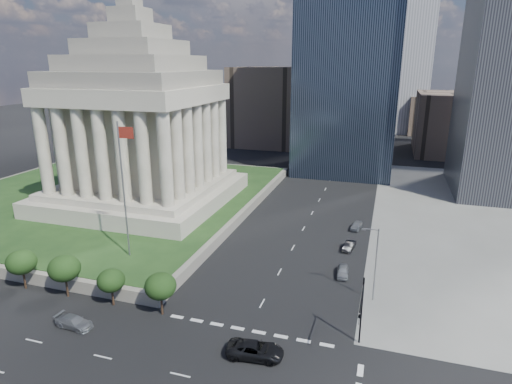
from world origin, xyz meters
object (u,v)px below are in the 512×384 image
at_px(pickup_truck, 255,350).
at_px(flagpole, 124,183).
at_px(street_lamp_north, 375,261).
at_px(parked_sedan_near, 343,271).
at_px(traffic_signal_ne, 361,310).
at_px(suv_grey, 74,322).
at_px(parked_sedan_far, 356,226).
at_px(war_memorial, 138,106).
at_px(parked_sedan_mid, 349,246).

bearing_deg(pickup_truck, flagpole, 52.86).
height_order(street_lamp_north, parked_sedan_near, street_lamp_north).
distance_m(flagpole, traffic_signal_ne, 36.69).
distance_m(flagpole, suv_grey, 20.00).
relative_size(traffic_signal_ne, parked_sedan_near, 1.97).
xyz_separation_m(traffic_signal_ne, parked_sedan_far, (-3.13, 35.93, -4.55)).
relative_size(war_memorial, flagpole, 1.95).
bearing_deg(suv_grey, parked_sedan_near, -47.29).
bearing_deg(war_memorial, street_lamp_north, -25.92).
relative_size(flagpole, parked_sedan_mid, 4.96).
relative_size(street_lamp_north, pickup_truck, 1.66).
xyz_separation_m(flagpole, suv_grey, (2.38, -15.49, -12.43)).
distance_m(war_memorial, parked_sedan_mid, 48.40).
xyz_separation_m(flagpole, parked_sedan_mid, (30.83, 16.00, -12.45)).
bearing_deg(street_lamp_north, traffic_signal_ne, -94.19).
bearing_deg(parked_sedan_far, parked_sedan_mid, -82.54).
height_order(traffic_signal_ne, parked_sedan_mid, traffic_signal_ne).
distance_m(suv_grey, parked_sedan_near, 36.04).
height_order(street_lamp_north, parked_sedan_far, street_lamp_north).
distance_m(traffic_signal_ne, parked_sedan_mid, 26.93).
distance_m(war_memorial, flagpole, 28.16).
bearing_deg(parked_sedan_mid, traffic_signal_ne, -73.13).
bearing_deg(parked_sedan_mid, parked_sedan_far, 97.09).
xyz_separation_m(parked_sedan_mid, parked_sedan_far, (0.37, 9.62, 0.03)).
xyz_separation_m(suv_grey, parked_sedan_mid, (28.45, 31.49, -0.02)).
relative_size(parked_sedan_mid, parked_sedan_far, 0.98).
xyz_separation_m(war_memorial, suv_grey, (14.55, -39.49, -20.71)).
bearing_deg(street_lamp_north, parked_sedan_far, 99.13).
relative_size(street_lamp_north, parked_sedan_far, 2.44).
bearing_deg(flagpole, suv_grey, -81.28).
xyz_separation_m(parked_sedan_near, parked_sedan_far, (0.37, 19.00, 0.01)).
relative_size(flagpole, street_lamp_north, 2.00).
xyz_separation_m(flagpole, parked_sedan_far, (31.20, 25.63, -12.42)).
xyz_separation_m(traffic_signal_ne, parked_sedan_near, (-3.50, 16.93, -4.56)).
bearing_deg(parked_sedan_far, street_lamp_north, -71.20).
bearing_deg(parked_sedan_near, pickup_truck, -112.76).
bearing_deg(pickup_truck, suv_grey, 86.80).
bearing_deg(pickup_truck, traffic_signal_ne, -75.99).
relative_size(street_lamp_north, suv_grey, 2.11).
bearing_deg(parked_sedan_far, parked_sedan_near, -81.45).
relative_size(suv_grey, parked_sedan_near, 1.16).
relative_size(war_memorial, street_lamp_north, 3.90).
bearing_deg(traffic_signal_ne, street_lamp_north, 85.81).
xyz_separation_m(street_lamp_north, pickup_truck, (-11.06, -15.17, -4.83)).
relative_size(war_memorial, parked_sedan_near, 9.59).
bearing_deg(street_lamp_north, flagpole, -178.37).
xyz_separation_m(suv_grey, parked_sedan_near, (28.45, 22.12, 0.01)).
xyz_separation_m(war_memorial, parked_sedan_near, (43.00, -17.37, -20.71)).
bearing_deg(suv_grey, traffic_signal_ne, -75.93).
distance_m(parked_sedan_mid, parked_sedan_far, 9.63).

